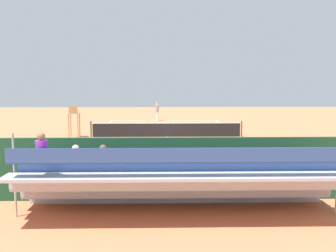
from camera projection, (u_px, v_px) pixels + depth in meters
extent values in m
plane|color=#CC7047|center=(167.00, 137.00, 26.32)|extent=(60.00, 60.00, 0.00)
cube|color=white|center=(164.00, 120.00, 37.25)|extent=(10.00, 0.10, 0.01)
cube|color=white|center=(172.00, 176.00, 15.40)|extent=(10.00, 0.10, 0.01)
cube|color=white|center=(240.00, 136.00, 26.44)|extent=(0.10, 22.00, 0.01)
cube|color=white|center=(93.00, 137.00, 26.21)|extent=(0.10, 22.00, 0.01)
cube|color=white|center=(165.00, 126.00, 32.33)|extent=(7.50, 0.10, 0.01)
cube|color=white|center=(169.00, 153.00, 20.32)|extent=(7.50, 0.10, 0.01)
cube|color=white|center=(167.00, 137.00, 26.32)|extent=(0.10, 12.10, 0.01)
cube|color=white|center=(164.00, 120.00, 37.25)|extent=(0.10, 0.30, 0.01)
cube|color=black|center=(167.00, 130.00, 26.27)|extent=(10.00, 0.02, 0.91)
cube|color=white|center=(167.00, 123.00, 26.22)|extent=(10.00, 0.04, 0.06)
cylinder|color=#2D5133|center=(242.00, 129.00, 26.38)|extent=(0.10, 0.10, 1.07)
cylinder|color=#2D5133|center=(91.00, 129.00, 26.15)|extent=(0.10, 0.10, 1.07)
cube|color=#1E4C2D|center=(175.00, 169.00, 12.31)|extent=(18.00, 0.16, 2.00)
cube|color=#B2B2B7|center=(176.00, 196.00, 12.05)|extent=(9.00, 0.10, 0.45)
cube|color=#B2B2B7|center=(176.00, 193.00, 11.68)|extent=(9.00, 0.80, 0.08)
cube|color=#B2B2B7|center=(176.00, 195.00, 12.08)|extent=(9.00, 0.04, 0.45)
cube|color=#335193|center=(176.00, 180.00, 11.53)|extent=(8.60, 0.36, 0.04)
cube|color=#335193|center=(177.00, 175.00, 11.33)|extent=(8.60, 0.03, 0.36)
cube|color=#B2B2B7|center=(178.00, 185.00, 10.83)|extent=(9.00, 0.80, 0.08)
cube|color=#B2B2B7|center=(177.00, 188.00, 11.23)|extent=(9.00, 0.04, 0.45)
cube|color=#335193|center=(178.00, 172.00, 10.68)|extent=(8.60, 0.36, 0.04)
cube|color=#335193|center=(178.00, 166.00, 10.48)|extent=(8.60, 0.03, 0.36)
cube|color=#B2B2B7|center=(179.00, 177.00, 9.99)|extent=(9.00, 0.80, 0.08)
cube|color=#B2B2B7|center=(178.00, 180.00, 10.38)|extent=(9.00, 0.04, 0.45)
cube|color=#335193|center=(179.00, 162.00, 9.84)|extent=(8.60, 0.36, 0.04)
cube|color=#335193|center=(180.00, 155.00, 9.64)|extent=(8.60, 0.03, 0.36)
cylinder|color=#B2B2B7|center=(15.00, 175.00, 10.69)|extent=(0.06, 0.06, 2.35)
cube|color=#2D2D33|center=(277.00, 177.00, 11.77)|extent=(0.32, 0.40, 0.12)
cylinder|color=orange|center=(278.00, 169.00, 11.61)|extent=(0.30, 0.30, 0.45)
sphere|color=tan|center=(279.00, 158.00, 11.58)|extent=(0.20, 0.20, 0.20)
cube|color=#2D2D33|center=(77.00, 169.00, 10.78)|extent=(0.32, 0.40, 0.12)
cylinder|color=white|center=(76.00, 160.00, 10.63)|extent=(0.30, 0.30, 0.45)
sphere|color=beige|center=(76.00, 148.00, 10.60)|extent=(0.20, 0.20, 0.20)
cube|color=#2D2D33|center=(93.00, 178.00, 11.64)|extent=(0.32, 0.40, 0.12)
cylinder|color=orange|center=(93.00, 170.00, 11.49)|extent=(0.30, 0.30, 0.45)
sphere|color=#8C6647|center=(92.00, 159.00, 11.45)|extent=(0.20, 0.20, 0.20)
cube|color=#2D2D33|center=(43.00, 159.00, 9.92)|extent=(0.32, 0.40, 0.12)
cylinder|color=purple|center=(42.00, 149.00, 9.77)|extent=(0.30, 0.30, 0.45)
sphere|color=#8C6647|center=(41.00, 136.00, 9.73)|extent=(0.20, 0.20, 0.20)
cube|color=#2D2D33|center=(104.00, 169.00, 10.80)|extent=(0.32, 0.40, 0.12)
cylinder|color=white|center=(103.00, 160.00, 10.65)|extent=(0.30, 0.30, 0.45)
sphere|color=brown|center=(103.00, 148.00, 10.61)|extent=(0.20, 0.20, 0.20)
cylinder|color=#A88456|center=(80.00, 125.00, 26.32)|extent=(0.07, 0.07, 1.60)
cylinder|color=#A88456|center=(71.00, 125.00, 26.31)|extent=(0.07, 0.07, 1.60)
cylinder|color=#A88456|center=(78.00, 126.00, 25.73)|extent=(0.07, 0.07, 1.60)
cylinder|color=#A88456|center=(69.00, 126.00, 25.71)|extent=(0.07, 0.07, 1.60)
cube|color=#A88456|center=(74.00, 113.00, 25.92)|extent=(0.56, 0.56, 0.06)
cube|color=#A88456|center=(73.00, 109.00, 25.65)|extent=(0.56, 0.06, 0.48)
cube|color=#A88456|center=(78.00, 111.00, 25.91)|extent=(0.04, 0.48, 0.04)
cube|color=#A88456|center=(70.00, 111.00, 25.90)|extent=(0.04, 0.48, 0.04)
cube|color=#9E754C|center=(258.00, 179.00, 13.23)|extent=(1.80, 0.40, 0.05)
cylinder|color=#9E754C|center=(280.00, 185.00, 13.27)|extent=(0.06, 0.06, 0.45)
cylinder|color=#9E754C|center=(236.00, 185.00, 13.24)|extent=(0.06, 0.06, 0.45)
cube|color=#9E754C|center=(260.00, 171.00, 13.02)|extent=(1.80, 0.04, 0.36)
cube|color=#B22D2D|center=(215.00, 188.00, 13.03)|extent=(0.90, 0.36, 0.36)
cylinder|color=white|center=(157.00, 116.00, 36.85)|extent=(0.14, 0.14, 0.85)
cylinder|color=white|center=(157.00, 117.00, 36.63)|extent=(0.14, 0.14, 0.85)
cylinder|color=#9399A3|center=(157.00, 109.00, 36.66)|extent=(0.40, 0.40, 0.60)
sphere|color=beige|center=(157.00, 104.00, 36.61)|extent=(0.22, 0.22, 0.22)
cylinder|color=beige|center=(157.00, 104.00, 36.38)|extent=(0.26, 0.12, 0.55)
cylinder|color=beige|center=(157.00, 108.00, 36.87)|extent=(0.10, 0.10, 0.50)
cylinder|color=black|center=(148.00, 120.00, 37.26)|extent=(0.18, 0.25, 0.03)
torus|color=#D8CC4C|center=(150.00, 120.00, 37.04)|extent=(0.42, 0.42, 0.02)
cylinder|color=white|center=(150.00, 120.00, 37.04)|extent=(0.25, 0.25, 0.00)
sphere|color=#CCDB33|center=(151.00, 124.00, 33.82)|extent=(0.07, 0.07, 0.07)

